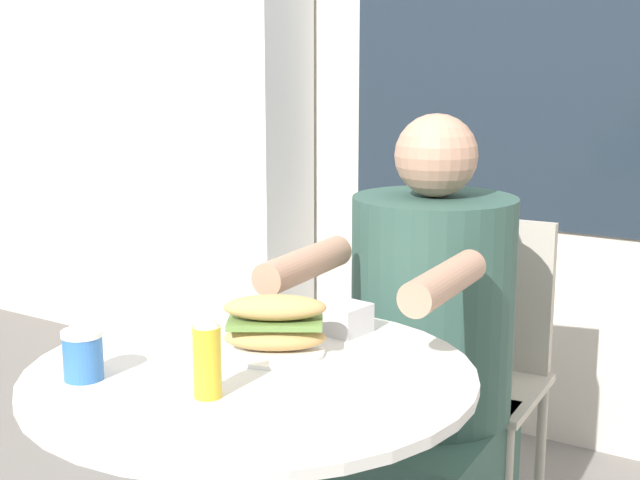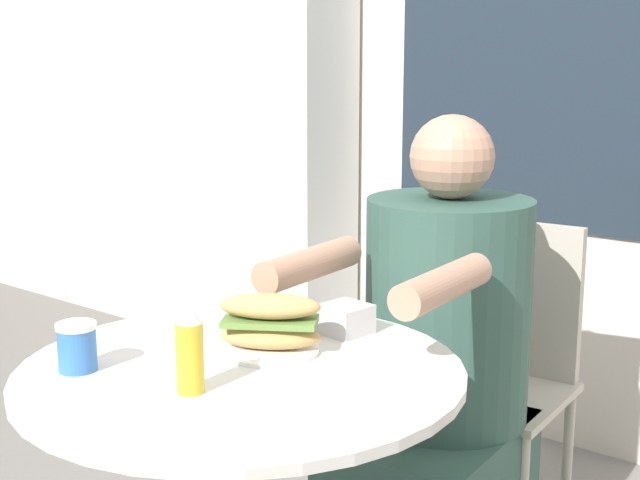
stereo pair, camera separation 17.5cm
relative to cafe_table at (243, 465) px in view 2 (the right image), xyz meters
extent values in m
cube|color=beige|center=(0.00, 1.68, 0.85)|extent=(8.00, 0.08, 2.80)
cube|color=#1E2833|center=(-0.13, 1.63, 0.90)|extent=(1.24, 0.01, 1.43)
cube|color=silver|center=(-1.09, 1.46, 0.65)|extent=(0.31, 0.31, 2.40)
cylinder|color=beige|center=(0.00, 0.00, 0.18)|extent=(0.82, 0.82, 0.02)
cube|color=#ADA393|center=(0.04, 0.87, -0.11)|extent=(0.41, 0.41, 0.02)
cube|color=#ADA393|center=(0.03, 1.05, 0.11)|extent=(0.35, 0.06, 0.42)
cylinder|color=#ADA393|center=(0.19, 1.05, -0.34)|extent=(0.03, 0.03, 0.43)
cylinder|color=#ADA393|center=(-0.14, 1.02, -0.34)|extent=(0.03, 0.03, 0.43)
cylinder|color=#2D4C42|center=(0.04, 0.65, 0.16)|extent=(0.39, 0.39, 0.53)
sphere|color=tan|center=(0.04, 0.65, 0.52)|extent=(0.19, 0.19, 0.19)
cylinder|color=tan|center=(0.23, 0.32, 0.32)|extent=(0.10, 0.32, 0.07)
cylinder|color=tan|center=(-0.08, 0.29, 0.32)|extent=(0.10, 0.32, 0.07)
cylinder|color=white|center=(-0.01, 0.10, 0.20)|extent=(0.19, 0.19, 0.01)
ellipsoid|color=tan|center=(-0.01, 0.10, 0.22)|extent=(0.21, 0.17, 0.05)
cube|color=olive|center=(-0.01, 0.10, 0.25)|extent=(0.20, 0.17, 0.01)
ellipsoid|color=tan|center=(-0.01, 0.10, 0.28)|extent=(0.21, 0.17, 0.05)
cylinder|color=#336BB7|center=(-0.22, -0.20, 0.23)|extent=(0.07, 0.07, 0.08)
cylinder|color=white|center=(-0.22, -0.20, 0.28)|extent=(0.07, 0.07, 0.01)
cube|color=silver|center=(0.02, 0.28, 0.22)|extent=(0.10, 0.10, 0.06)
cylinder|color=gold|center=(0.02, -0.14, 0.25)|extent=(0.05, 0.05, 0.12)
cone|color=white|center=(0.02, -0.14, 0.33)|extent=(0.04, 0.04, 0.03)
camera|label=1|loc=(0.94, -1.21, 0.75)|focal=50.00mm
camera|label=2|loc=(1.09, -1.10, 0.75)|focal=50.00mm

